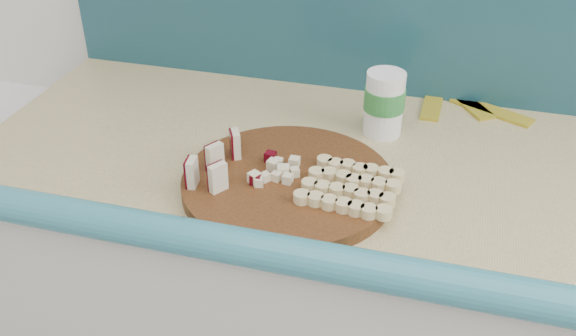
# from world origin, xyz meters

# --- Properties ---
(cutting_board) EXTENTS (0.39, 0.39, 0.02)m
(cutting_board) POSITION_xyz_m (-0.38, 1.37, 0.92)
(cutting_board) COLOR #3E200D
(cutting_board) RESTS_ON kitchen_counter
(apple_wedges) EXTENTS (0.06, 0.14, 0.05)m
(apple_wedges) POSITION_xyz_m (-0.50, 1.34, 0.96)
(apple_wedges) COLOR beige
(apple_wedges) RESTS_ON cutting_board
(apple_chunks) EXTENTS (0.05, 0.06, 0.02)m
(apple_chunks) POSITION_xyz_m (-0.40, 1.37, 0.94)
(apple_chunks) COLOR #FFEFCB
(apple_chunks) RESTS_ON cutting_board
(banana_slices) EXTENTS (0.16, 0.14, 0.02)m
(banana_slices) POSITION_xyz_m (-0.27, 1.36, 0.94)
(banana_slices) COLOR beige
(banana_slices) RESTS_ON cutting_board
(canister) EXTENTS (0.08, 0.08, 0.13)m
(canister) POSITION_xyz_m (-0.25, 1.60, 0.98)
(canister) COLOR white
(canister) RESTS_ON kitchen_counter
(banana_peel) EXTENTS (0.23, 0.19, 0.01)m
(banana_peel) POSITION_xyz_m (-0.11, 1.76, 0.91)
(banana_peel) COLOR gold
(banana_peel) RESTS_ON kitchen_counter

